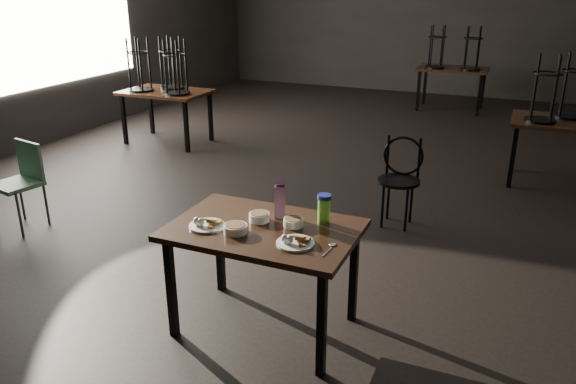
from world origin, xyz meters
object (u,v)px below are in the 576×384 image
at_px(bentwood_chair, 400,174).
at_px(school_chair, 22,177).
at_px(juice_carton, 280,199).
at_px(water_bottle, 324,209).
at_px(main_table, 264,238).

bearing_deg(bentwood_chair, school_chair, -158.43).
bearing_deg(juice_carton, school_chair, 171.15).
relative_size(juice_carton, water_bottle, 1.39).
bearing_deg(school_chair, main_table, -1.08).
bearing_deg(juice_carton, main_table, -98.27).
bearing_deg(main_table, school_chair, 167.25).
xyz_separation_m(juice_carton, bentwood_chair, (0.41, 1.91, -0.38)).
xyz_separation_m(main_table, juice_carton, (0.03, 0.19, 0.21)).
height_order(main_table, juice_carton, juice_carton).
xyz_separation_m(main_table, school_chair, (-2.82, 0.64, -0.18)).
bearing_deg(school_chair, water_bottle, 3.89).
bearing_deg(main_table, juice_carton, 81.73).
relative_size(main_table, bentwood_chair, 1.43).
height_order(juice_carton, water_bottle, juice_carton).
relative_size(juice_carton, bentwood_chair, 0.33).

